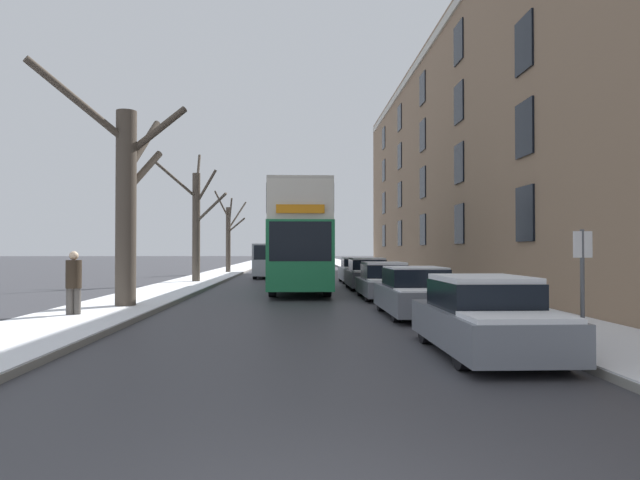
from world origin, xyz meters
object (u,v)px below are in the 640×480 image
at_px(parked_car_3, 367,275).
at_px(street_sign_post, 583,285).
at_px(parked_car_1, 416,293).
at_px(parked_car_2, 384,282).
at_px(pedestrian_left_sidewalk, 74,282).
at_px(bare_tree_left_1, 196,221).
at_px(double_decker_bus, 300,234).
at_px(bare_tree_left_0, 126,197).
at_px(bare_tree_left_2, 229,235).
at_px(oncoming_van, 270,260).
at_px(parked_car_4, 356,271).
at_px(parked_car_0, 485,318).

bearing_deg(parked_car_3, street_sign_post, -85.58).
distance_m(parked_car_1, parked_car_2, 5.79).
distance_m(parked_car_2, pedestrian_left_sidewalk, 11.26).
relative_size(bare_tree_left_1, parked_car_1, 1.69).
distance_m(parked_car_2, parked_car_3, 5.20).
bearing_deg(double_decker_bus, parked_car_1, -71.67).
xyz_separation_m(parked_car_1, parked_car_3, (0.00, 10.99, 0.04)).
height_order(bare_tree_left_0, bare_tree_left_2, bare_tree_left_0).
bearing_deg(parked_car_1, oncoming_van, 103.19).
xyz_separation_m(double_decker_bus, parked_car_2, (3.22, -3.94, -1.95)).
relative_size(parked_car_1, parked_car_4, 1.02).
distance_m(bare_tree_left_2, double_decker_bus, 19.02).
bearing_deg(bare_tree_left_2, bare_tree_left_0, -90.15).
distance_m(parked_car_4, pedestrian_left_sidewalk, 19.27).
bearing_deg(bare_tree_left_1, parked_car_4, 7.07).
bearing_deg(parked_car_1, bare_tree_left_2, 107.00).
bearing_deg(parked_car_1, street_sign_post, -78.47).
bearing_deg(parked_car_3, parked_car_2, -90.00).
distance_m(bare_tree_left_2, parked_car_3, 19.17).
xyz_separation_m(double_decker_bus, parked_car_1, (3.22, -9.73, -1.94)).
bearing_deg(bare_tree_left_2, oncoming_van, -61.02).
bearing_deg(parked_car_0, parked_car_3, 90.00).
bearing_deg(parked_car_2, double_decker_bus, 129.26).
relative_size(parked_car_0, pedestrian_left_sidewalk, 2.30).
bearing_deg(bare_tree_left_2, parked_car_0, -75.83).
height_order(parked_car_0, parked_car_4, parked_car_4).
bearing_deg(double_decker_bus, parked_car_4, 63.82).
relative_size(parked_car_1, street_sign_post, 1.95).
bearing_deg(parked_car_4, bare_tree_left_2, 126.19).
bearing_deg(parked_car_0, oncoming_van, 100.45).
distance_m(parked_car_0, parked_car_2, 11.68).
relative_size(bare_tree_left_0, parked_car_2, 1.63).
bearing_deg(bare_tree_left_1, parked_car_1, -59.92).
bearing_deg(parked_car_1, parked_car_3, 90.00).
bearing_deg(parked_car_2, parked_car_3, 90.00).
bearing_deg(bare_tree_left_2, pedestrian_left_sidewalk, -91.41).
height_order(parked_car_0, parked_car_1, parked_car_0).
bearing_deg(bare_tree_left_2, street_sign_post, -74.04).
distance_m(parked_car_2, oncoming_van, 16.75).
height_order(parked_car_0, oncoming_van, oncoming_van).
xyz_separation_m(parked_car_1, oncoming_van, (-5.09, 21.73, 0.57)).
distance_m(oncoming_van, street_sign_post, 29.16).
relative_size(parked_car_2, parked_car_3, 1.04).
xyz_separation_m(bare_tree_left_2, street_sign_post, (9.92, -34.69, -1.68)).
bearing_deg(pedestrian_left_sidewalk, parked_car_1, -14.62).
bearing_deg(parked_car_2, parked_car_1, -90.00).
bearing_deg(parked_car_0, bare_tree_left_2, 104.17).
bearing_deg(bare_tree_left_2, double_decker_bus, -73.72).
xyz_separation_m(bare_tree_left_2, parked_car_2, (8.56, -22.20, -2.32)).
bearing_deg(pedestrian_left_sidewalk, parked_car_3, 33.00).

